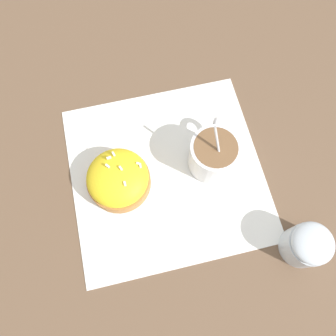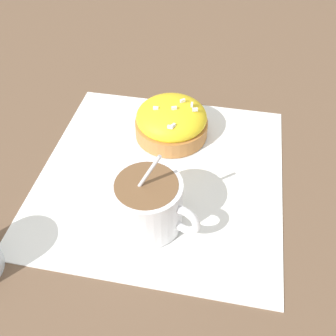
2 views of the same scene
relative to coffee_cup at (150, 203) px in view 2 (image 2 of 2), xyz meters
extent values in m
plane|color=brown|center=(-0.08, 0.00, -0.04)|extent=(3.00, 3.00, 0.00)
cube|color=white|center=(-0.08, 0.00, -0.04)|extent=(0.33, 0.32, 0.00)
cylinder|color=white|center=(0.00, 0.00, 0.00)|extent=(0.08, 0.08, 0.06)
cylinder|color=brown|center=(0.00, 0.00, 0.02)|extent=(0.07, 0.07, 0.01)
torus|color=white|center=(0.02, 0.04, 0.00)|extent=(0.02, 0.04, 0.04)
ellipsoid|color=silver|center=(-0.01, 0.02, -0.03)|extent=(0.02, 0.03, 0.01)
cylinder|color=silver|center=(0.00, -0.01, 0.02)|extent=(0.02, 0.05, 0.10)
cylinder|color=#B2753D|center=(-0.16, 0.00, -0.02)|extent=(0.10, 0.10, 0.02)
ellipsoid|color=yellow|center=(-0.16, 0.00, 0.00)|extent=(0.10, 0.10, 0.04)
cube|color=white|center=(-0.12, 0.00, 0.01)|extent=(0.00, 0.01, 0.00)
cube|color=white|center=(-0.15, 0.00, 0.02)|extent=(0.01, 0.01, 0.00)
cube|color=white|center=(-0.17, 0.01, 0.02)|extent=(0.01, 0.01, 0.00)
cube|color=white|center=(-0.16, 0.02, 0.02)|extent=(0.01, 0.00, 0.00)
cube|color=white|center=(-0.15, -0.02, 0.02)|extent=(0.00, 0.01, 0.00)
cube|color=white|center=(-0.16, 0.03, 0.02)|extent=(0.01, 0.01, 0.00)
cube|color=white|center=(-0.12, 0.01, 0.01)|extent=(0.01, 0.01, 0.00)
camera|label=1|loc=(-0.12, -0.18, 0.49)|focal=35.00mm
camera|label=2|loc=(0.27, 0.07, 0.34)|focal=42.00mm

